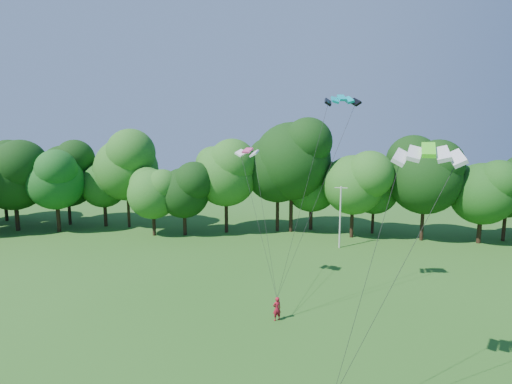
# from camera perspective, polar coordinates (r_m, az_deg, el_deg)

# --- Properties ---
(utility_pole) EXTENTS (1.43, 0.24, 7.14)m
(utility_pole) POSITION_cam_1_polar(r_m,az_deg,el_deg) (46.32, 11.93, -3.39)
(utility_pole) COLOR #B8B7AE
(utility_pole) RESTS_ON ground
(kite_flyer_left) EXTENTS (0.75, 0.68, 1.72)m
(kite_flyer_left) POSITION_cam_1_polar(r_m,az_deg,el_deg) (29.23, 3.00, -16.31)
(kite_flyer_left) COLOR maroon
(kite_flyer_left) RESTS_ON ground
(kite_teal) EXTENTS (2.66, 1.52, 0.56)m
(kite_teal) POSITION_cam_1_polar(r_m,az_deg,el_deg) (30.50, 12.15, 13.01)
(kite_teal) COLOR #059DAA
(kite_teal) RESTS_ON ground
(kite_green) EXTENTS (3.05, 1.86, 0.65)m
(kite_green) POSITION_cam_1_polar(r_m,az_deg,el_deg) (18.94, 23.42, 5.53)
(kite_green) COLOR #4DE422
(kite_green) RESTS_ON ground
(kite_pink) EXTENTS (2.05, 1.46, 0.43)m
(kite_pink) POSITION_cam_1_polar(r_m,az_deg,el_deg) (32.34, -1.22, 5.96)
(kite_pink) COLOR #DD3D80
(kite_pink) RESTS_ON ground
(tree_back_west) EXTENTS (7.91, 7.91, 11.50)m
(tree_back_west) POSITION_cam_1_polar(r_m,az_deg,el_deg) (58.41, -26.73, 1.78)
(tree_back_west) COLOR #352015
(tree_back_west) RESTS_ON ground
(tree_back_center) EXTENTS (11.16, 11.16, 16.23)m
(tree_back_center) POSITION_cam_1_polar(r_m,az_deg,el_deg) (52.16, 5.13, 5.22)
(tree_back_center) COLOR #332614
(tree_back_center) RESTS_ON ground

